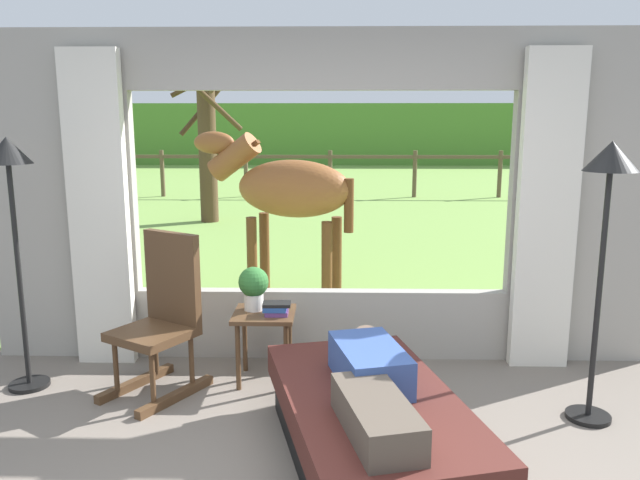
{
  "coord_description": "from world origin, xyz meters",
  "views": [
    {
      "loc": [
        0.1,
        -2.53,
        1.91
      ],
      "look_at": [
        0.0,
        1.8,
        1.05
      ],
      "focal_mm": 35.07,
      "sensor_mm": 36.0,
      "label": 1
    }
  ],
  "objects_px": {
    "book_stack": "(276,308)",
    "floor_lamp_left": "(11,188)",
    "reclining_person": "(371,380)",
    "side_table": "(264,325)",
    "pasture_tree": "(207,138)",
    "rocking_chair": "(163,315)",
    "potted_plant": "(254,286)",
    "floor_lamp_right": "(608,198)",
    "recliner_sofa": "(370,428)",
    "horse": "(286,190)"
  },
  "relations": [
    {
      "from": "reclining_person",
      "to": "pasture_tree",
      "type": "bearing_deg",
      "value": 93.18
    },
    {
      "from": "potted_plant",
      "to": "horse",
      "type": "xyz_separation_m",
      "value": [
        0.08,
        2.12,
        0.45
      ]
    },
    {
      "from": "reclining_person",
      "to": "side_table",
      "type": "relative_size",
      "value": 2.74
    },
    {
      "from": "rocking_chair",
      "to": "horse",
      "type": "xyz_separation_m",
      "value": [
        0.69,
        2.34,
        0.61
      ]
    },
    {
      "from": "pasture_tree",
      "to": "reclining_person",
      "type": "bearing_deg",
      "value": -72.91
    },
    {
      "from": "side_table",
      "to": "floor_lamp_left",
      "type": "height_order",
      "value": "floor_lamp_left"
    },
    {
      "from": "floor_lamp_right",
      "to": "horse",
      "type": "height_order",
      "value": "floor_lamp_right"
    },
    {
      "from": "floor_lamp_left",
      "to": "reclining_person",
      "type": "bearing_deg",
      "value": -23.0
    },
    {
      "from": "potted_plant",
      "to": "horse",
      "type": "relative_size",
      "value": 0.18
    },
    {
      "from": "potted_plant",
      "to": "pasture_tree",
      "type": "xyz_separation_m",
      "value": [
        -1.7,
        6.86,
        0.83
      ]
    },
    {
      "from": "floor_lamp_right",
      "to": "horse",
      "type": "relative_size",
      "value": 0.98
    },
    {
      "from": "rocking_chair",
      "to": "recliner_sofa",
      "type": "bearing_deg",
      "value": -3.05
    },
    {
      "from": "reclining_person",
      "to": "side_table",
      "type": "height_order",
      "value": "reclining_person"
    },
    {
      "from": "horse",
      "to": "reclining_person",
      "type": "bearing_deg",
      "value": -149.94
    },
    {
      "from": "side_table",
      "to": "floor_lamp_left",
      "type": "bearing_deg",
      "value": -174.8
    },
    {
      "from": "recliner_sofa",
      "to": "reclining_person",
      "type": "relative_size",
      "value": 1.31
    },
    {
      "from": "recliner_sofa",
      "to": "floor_lamp_left",
      "type": "xyz_separation_m",
      "value": [
        -2.39,
        0.97,
        1.22
      ]
    },
    {
      "from": "potted_plant",
      "to": "floor_lamp_right",
      "type": "bearing_deg",
      "value": -15.39
    },
    {
      "from": "rocking_chair",
      "to": "book_stack",
      "type": "xyz_separation_m",
      "value": [
        0.78,
        0.11,
        0.02
      ]
    },
    {
      "from": "side_table",
      "to": "book_stack",
      "type": "distance_m",
      "value": 0.18
    },
    {
      "from": "potted_plant",
      "to": "book_stack",
      "type": "xyz_separation_m",
      "value": [
        0.17,
        -0.11,
        -0.14
      ]
    },
    {
      "from": "recliner_sofa",
      "to": "reclining_person",
      "type": "distance_m",
      "value": 0.31
    },
    {
      "from": "reclining_person",
      "to": "book_stack",
      "type": "relative_size",
      "value": 7.08
    },
    {
      "from": "horse",
      "to": "pasture_tree",
      "type": "xyz_separation_m",
      "value": [
        -1.78,
        4.73,
        0.38
      ]
    },
    {
      "from": "side_table",
      "to": "horse",
      "type": "bearing_deg",
      "value": 89.94
    },
    {
      "from": "horse",
      "to": "floor_lamp_left",
      "type": "bearing_deg",
      "value": 162.33
    },
    {
      "from": "recliner_sofa",
      "to": "rocking_chair",
      "type": "distance_m",
      "value": 1.73
    },
    {
      "from": "pasture_tree",
      "to": "rocking_chair",
      "type": "bearing_deg",
      "value": -81.27
    },
    {
      "from": "recliner_sofa",
      "to": "book_stack",
      "type": "bearing_deg",
      "value": 106.07
    },
    {
      "from": "side_table",
      "to": "floor_lamp_left",
      "type": "relative_size",
      "value": 0.29
    },
    {
      "from": "floor_lamp_left",
      "to": "floor_lamp_right",
      "type": "relative_size",
      "value": 1.0
    },
    {
      "from": "book_stack",
      "to": "horse",
      "type": "xyz_separation_m",
      "value": [
        -0.09,
        2.24,
        0.59
      ]
    },
    {
      "from": "book_stack",
      "to": "floor_lamp_right",
      "type": "xyz_separation_m",
      "value": [
        2.05,
        -0.5,
        0.86
      ]
    },
    {
      "from": "floor_lamp_right",
      "to": "horse",
      "type": "xyz_separation_m",
      "value": [
        -2.14,
        2.73,
        -0.27
      ]
    },
    {
      "from": "potted_plant",
      "to": "book_stack",
      "type": "relative_size",
      "value": 1.59
    },
    {
      "from": "reclining_person",
      "to": "floor_lamp_left",
      "type": "bearing_deg",
      "value": 143.09
    },
    {
      "from": "book_stack",
      "to": "pasture_tree",
      "type": "height_order",
      "value": "pasture_tree"
    },
    {
      "from": "floor_lamp_left",
      "to": "horse",
      "type": "relative_size",
      "value": 0.98
    },
    {
      "from": "floor_lamp_right",
      "to": "floor_lamp_left",
      "type": "bearing_deg",
      "value": 174.05
    },
    {
      "from": "side_table",
      "to": "potted_plant",
      "type": "height_order",
      "value": "potted_plant"
    },
    {
      "from": "potted_plant",
      "to": "horse",
      "type": "bearing_deg",
      "value": 87.78
    },
    {
      "from": "reclining_person",
      "to": "horse",
      "type": "xyz_separation_m",
      "value": [
        -0.7,
        3.35,
        0.63
      ]
    },
    {
      "from": "rocking_chair",
      "to": "book_stack",
      "type": "height_order",
      "value": "rocking_chair"
    },
    {
      "from": "reclining_person",
      "to": "side_table",
      "type": "distance_m",
      "value": 1.37
    },
    {
      "from": "book_stack",
      "to": "horse",
      "type": "distance_m",
      "value": 2.31
    },
    {
      "from": "recliner_sofa",
      "to": "potted_plant",
      "type": "bearing_deg",
      "value": 109.8
    },
    {
      "from": "recliner_sofa",
      "to": "pasture_tree",
      "type": "distance_m",
      "value": 8.51
    },
    {
      "from": "floor_lamp_right",
      "to": "pasture_tree",
      "type": "height_order",
      "value": "pasture_tree"
    },
    {
      "from": "book_stack",
      "to": "floor_lamp_left",
      "type": "xyz_separation_m",
      "value": [
        -1.78,
        -0.1,
        0.87
      ]
    },
    {
      "from": "reclining_person",
      "to": "book_stack",
      "type": "bearing_deg",
      "value": 104.97
    }
  ]
}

